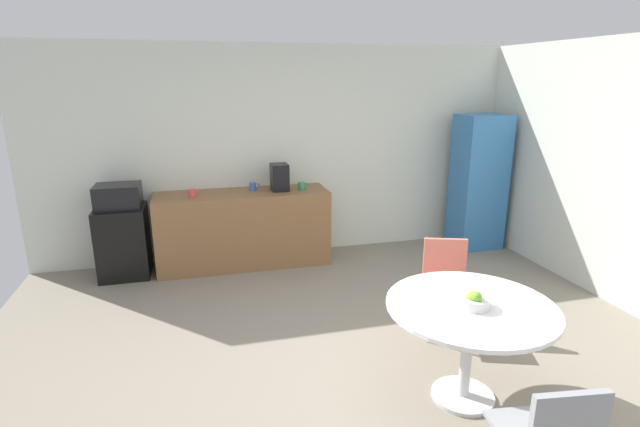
{
  "coord_description": "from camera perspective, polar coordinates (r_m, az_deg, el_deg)",
  "views": [
    {
      "loc": [
        -1.0,
        -2.89,
        2.21
      ],
      "look_at": [
        0.09,
        1.37,
        0.95
      ],
      "focal_mm": 26.83,
      "sensor_mm": 36.0,
      "label": 1
    }
  ],
  "objects": [
    {
      "name": "ground_plane",
      "position": [
        3.77,
        4.06,
        -19.89
      ],
      "size": [
        6.0,
        6.0,
        0.0
      ],
      "primitive_type": "plane",
      "color": "gray"
    },
    {
      "name": "wall_back",
      "position": [
        6.05,
        -4.76,
        7.26
      ],
      "size": [
        6.0,
        0.1,
        2.6
      ],
      "primitive_type": "cube",
      "color": "silver",
      "rests_on": "ground_plane"
    },
    {
      "name": "counter_block",
      "position": [
        5.83,
        -9.09,
        -1.8
      ],
      "size": [
        2.03,
        0.6,
        0.9
      ],
      "primitive_type": "cube",
      "color": "brown",
      "rests_on": "ground_plane"
    },
    {
      "name": "mini_fridge",
      "position": [
        5.89,
        -22.39,
        -3.12
      ],
      "size": [
        0.54,
        0.54,
        0.81
      ],
      "primitive_type": "cube",
      "color": "black",
      "rests_on": "ground_plane"
    },
    {
      "name": "microwave",
      "position": [
        5.75,
        -22.95,
        1.93
      ],
      "size": [
        0.48,
        0.38,
        0.26
      ],
      "primitive_type": "cube",
      "color": "black",
      "rests_on": "mini_fridge"
    },
    {
      "name": "locker_cabinet",
      "position": [
        6.63,
        18.35,
        3.57
      ],
      "size": [
        0.6,
        0.5,
        1.76
      ],
      "primitive_type": "cube",
      "color": "#3372B2",
      "rests_on": "ground_plane"
    },
    {
      "name": "round_table",
      "position": [
        3.49,
        17.42,
        -12.17
      ],
      "size": [
        1.14,
        1.14,
        0.73
      ],
      "color": "silver",
      "rests_on": "ground_plane"
    },
    {
      "name": "chair_coral",
      "position": [
        4.4,
        14.73,
        -7.11
      ],
      "size": [
        0.54,
        0.54,
        0.83
      ],
      "color": "silver",
      "rests_on": "ground_plane"
    },
    {
      "name": "fruit_bowl",
      "position": [
        3.38,
        17.85,
        -9.82
      ],
      "size": [
        0.22,
        0.22,
        0.13
      ],
      "color": "silver",
      "rests_on": "round_table"
    },
    {
      "name": "mug_white",
      "position": [
        5.79,
        -8.01,
        3.22
      ],
      "size": [
        0.13,
        0.08,
        0.09
      ],
      "color": "#3F66BF",
      "rests_on": "counter_block"
    },
    {
      "name": "mug_green",
      "position": [
        5.59,
        -14.98,
        2.38
      ],
      "size": [
        0.13,
        0.08,
        0.09
      ],
      "color": "#D84C4C",
      "rests_on": "counter_block"
    },
    {
      "name": "mug_red",
      "position": [
        5.76,
        -2.19,
        3.31
      ],
      "size": [
        0.13,
        0.08,
        0.09
      ],
      "color": "#338C59",
      "rests_on": "counter_block"
    },
    {
      "name": "coffee_maker",
      "position": [
        5.74,
        -4.85,
        4.35
      ],
      "size": [
        0.2,
        0.24,
        0.32
      ],
      "primitive_type": "cube",
      "color": "black",
      "rests_on": "counter_block"
    }
  ]
}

